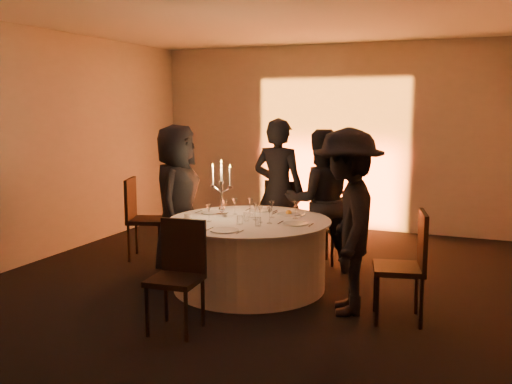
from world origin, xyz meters
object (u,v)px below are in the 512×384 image
at_px(guest_back_right, 319,201).
at_px(guest_right, 347,222).
at_px(guest_left, 177,199).
at_px(coffee_cup, 187,217).
at_px(chair_front, 179,268).
at_px(chair_back_left, 284,214).
at_px(candelabra, 222,196).
at_px(chair_back_right, 344,226).
at_px(chair_left, 140,213).
at_px(guest_back_left, 278,191).
at_px(chair_right, 409,260).
at_px(banquet_table, 249,254).

relative_size(guest_back_right, guest_right, 0.96).
height_order(guest_left, coffee_cup, guest_left).
xyz_separation_m(chair_front, guest_right, (1.30, 0.99, 0.34)).
distance_m(chair_front, coffee_cup, 1.23).
relative_size(chair_back_left, guest_right, 0.58).
xyz_separation_m(guest_back_right, candelabra, (-0.91, -0.83, 0.13)).
relative_size(chair_front, coffee_cup, 9.03).
relative_size(chair_back_right, coffee_cup, 8.09).
xyz_separation_m(chair_left, guest_back_left, (1.74, 0.55, 0.32)).
xyz_separation_m(chair_front, coffee_cup, (-0.51, 1.09, 0.24)).
relative_size(chair_right, candelabra, 1.63).
relative_size(chair_left, chair_back_left, 1.03).
relative_size(chair_right, guest_left, 0.59).
height_order(chair_left, chair_back_left, chair_left).
bearing_deg(chair_back_right, chair_back_left, -31.96).
relative_size(banquet_table, guest_left, 1.00).
height_order(chair_front, candelabra, candelabra).
xyz_separation_m(chair_left, guest_left, (0.76, -0.34, 0.29)).
height_order(chair_back_left, coffee_cup, chair_back_left).
height_order(banquet_table, chair_right, chair_right).
distance_m(chair_left, guest_right, 3.14).
distance_m(chair_front, guest_right, 1.67).
relative_size(chair_left, guest_back_left, 0.58).
distance_m(banquet_table, coffee_cup, 0.80).
bearing_deg(chair_left, guest_back_right, -101.25).
distance_m(guest_back_left, guest_right, 1.93).
distance_m(chair_left, chair_right, 3.70).
relative_size(chair_back_left, guest_back_left, 0.56).
bearing_deg(chair_back_right, chair_front, 44.10).
bearing_deg(chair_front, chair_back_left, 83.97).
height_order(guest_right, candelabra, guest_right).
relative_size(guest_back_left, guest_back_right, 1.07).
bearing_deg(coffee_cup, guest_back_right, 45.16).
height_order(chair_left, candelabra, candelabra).
height_order(chair_front, coffee_cup, chair_front).
distance_m(guest_left, guest_right, 2.30).
bearing_deg(chair_right, coffee_cup, -105.60).
bearing_deg(guest_back_right, chair_front, 44.47).
distance_m(chair_left, chair_front, 2.55).
distance_m(guest_back_left, coffee_cup, 1.49).
height_order(chair_back_left, guest_back_right, guest_back_right).
bearing_deg(chair_back_right, banquet_table, 32.75).
bearing_deg(guest_right, coffee_cup, -109.15).
relative_size(banquet_table, candelabra, 2.80).
bearing_deg(guest_back_left, guest_back_right, 165.40).
relative_size(banquet_table, guest_right, 1.00).
bearing_deg(guest_left, chair_right, -115.42).
distance_m(banquet_table, guest_back_left, 1.27).
xyz_separation_m(chair_back_left, chair_back_right, (0.82, -0.06, -0.09)).
height_order(chair_right, coffee_cup, chair_right).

